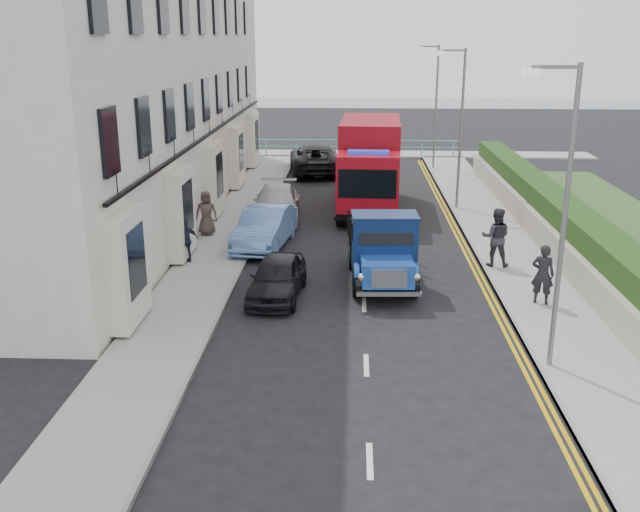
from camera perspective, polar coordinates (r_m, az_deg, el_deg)
The scene contains 22 objects.
ground at distance 19.05m, azimuth 3.63°, elevation -6.07°, with size 120.00×120.00×0.00m, color black.
pavement_west at distance 27.94m, azimuth -7.36°, elevation 1.62°, with size 2.40×38.00×0.12m, color gray.
pavement_east at distance 28.10m, azimuth 14.24°, elevation 1.32°, with size 2.60×38.00×0.12m, color gray.
promenade at distance 47.08m, azimuth 3.13°, elevation 8.14°, with size 30.00×2.50×0.12m, color gray.
sea_plane at distance 77.85m, azimuth 3.00°, elevation 11.73°, with size 120.00×120.00×0.00m, color slate.
terrace_west at distance 31.81m, azimuth -14.51°, elevation 16.11°, with size 6.31×30.20×14.25m.
garden_east at distance 28.34m, azimuth 18.15°, elevation 2.87°, with size 1.45×28.00×1.75m.
seafront_railing at distance 46.21m, azimuth 3.15°, elevation 8.62°, with size 13.00×0.08×1.11m.
lamp_near at distance 16.53m, azimuth 18.68°, elevation 3.99°, with size 1.23×0.18×7.00m.
lamp_mid at distance 32.01m, azimuth 11.04°, elevation 10.64°, with size 1.23×0.18×7.00m.
lamp_far at distance 41.88m, azimuth 9.12°, elevation 12.24°, with size 1.23×0.18×7.00m.
bedford_lorry at distance 22.00m, azimuth 5.09°, elevation 0.15°, with size 2.20×5.07×2.35m.
red_lorry at distance 31.85m, azimuth 3.99°, elevation 7.41°, with size 2.84×7.61×3.93m.
parked_car_front at distance 21.28m, azimuth -3.45°, elevation -1.72°, with size 1.47×3.65×1.24m, color black.
parked_car_mid at distance 26.36m, azimuth -4.43°, elevation 2.28°, with size 1.55×4.43×1.46m, color #6491D8.
parked_car_rear at distance 30.44m, azimuth -3.48°, elevation 4.25°, with size 1.91×4.69×1.36m, color #B0B1B5.
seafront_car_left at distance 40.57m, azimuth -0.38°, elevation 7.76°, with size 2.70×5.86×1.63m, color black.
seafront_car_right at distance 41.59m, azimuth 3.89°, elevation 7.96°, with size 1.92×4.77×1.62m, color #98989C.
pedestrian_east_near at distance 21.32m, azimuth 17.39°, elevation -1.39°, with size 0.64×0.42×1.76m, color black.
pedestrian_east_far at distance 24.38m, azimuth 13.89°, elevation 1.48°, with size 0.96×0.75×1.97m, color #322D37.
pedestrian_west_near at distance 24.50m, azimuth -10.69°, elevation 1.23°, with size 0.90×0.37×1.53m, color #1C2132.
pedestrian_west_far at distance 27.77m, azimuth -9.09°, elevation 3.42°, with size 0.84×0.55×1.72m, color #453631.
Camera 1 is at (-0.39, -17.48, 7.55)m, focal length 40.00 mm.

